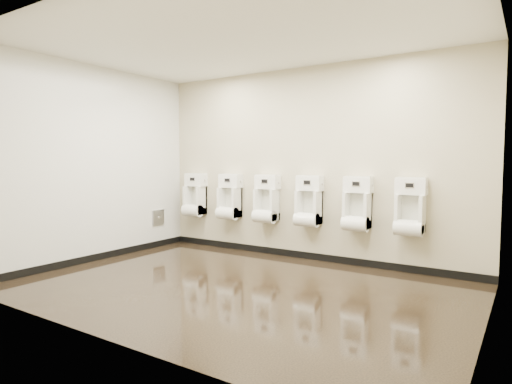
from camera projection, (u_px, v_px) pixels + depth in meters
ground at (237, 287)px, 4.88m from camera, size 5.00×3.50×0.00m
ceiling at (236, 37)px, 4.68m from camera, size 5.00×3.50×0.00m
back_wall at (306, 164)px, 6.24m from camera, size 5.00×0.02×2.80m
front_wall at (105, 166)px, 3.31m from camera, size 5.00×0.02×2.80m
left_wall at (95, 164)px, 6.13m from camera, size 0.02×3.50×2.80m
right_wall at (490, 165)px, 3.42m from camera, size 0.02×3.50×2.80m
tile_overlay_left at (95, 164)px, 6.13m from camera, size 0.01×3.50×2.80m
skirting_back at (305, 255)px, 6.33m from camera, size 5.00×0.02×0.10m
skirting_left at (98, 257)px, 6.22m from camera, size 0.02×3.50×0.10m
access_panel at (158, 217)px, 7.19m from camera, size 0.04×0.25×0.25m
urinal_0 at (195, 198)px, 7.28m from camera, size 0.39×0.29×0.72m
urinal_1 at (229, 200)px, 6.88m from camera, size 0.39×0.29×0.72m
urinal_2 at (266, 203)px, 6.50m from camera, size 0.39×0.29×0.72m
urinal_3 at (308, 205)px, 6.12m from camera, size 0.39×0.29×0.72m
urinal_4 at (357, 208)px, 5.73m from camera, size 0.39×0.29×0.72m
urinal_5 at (410, 211)px, 5.36m from camera, size 0.39×0.29×0.72m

